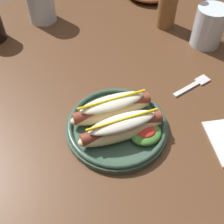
{
  "coord_description": "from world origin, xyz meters",
  "views": [
    {
      "loc": [
        -0.14,
        -0.56,
        1.25
      ],
      "look_at": [
        0.01,
        -0.18,
        0.77
      ],
      "focal_mm": 44.42,
      "sensor_mm": 36.0,
      "label": 1
    }
  ],
  "objects_px": {
    "fork": "(194,85)",
    "water_cup": "(209,27)",
    "hot_dog_plate": "(118,123)",
    "extra_cup": "(40,0)"
  },
  "relations": [
    {
      "from": "fork",
      "to": "water_cup",
      "type": "distance_m",
      "value": 0.2
    },
    {
      "from": "hot_dog_plate",
      "to": "water_cup",
      "type": "height_order",
      "value": "water_cup"
    },
    {
      "from": "hot_dog_plate",
      "to": "water_cup",
      "type": "distance_m",
      "value": 0.43
    },
    {
      "from": "fork",
      "to": "water_cup",
      "type": "relative_size",
      "value": 1.05
    },
    {
      "from": "water_cup",
      "to": "extra_cup",
      "type": "xyz_separation_m",
      "value": [
        -0.43,
        0.32,
        0.01
      ]
    },
    {
      "from": "hot_dog_plate",
      "to": "extra_cup",
      "type": "xyz_separation_m",
      "value": [
        -0.06,
        0.53,
        0.04
      ]
    },
    {
      "from": "hot_dog_plate",
      "to": "water_cup",
      "type": "relative_size",
      "value": 2.01
    },
    {
      "from": "hot_dog_plate",
      "to": "fork",
      "type": "xyz_separation_m",
      "value": [
        0.24,
        0.06,
        -0.02
      ]
    },
    {
      "from": "fork",
      "to": "hot_dog_plate",
      "type": "bearing_deg",
      "value": -178.82
    },
    {
      "from": "fork",
      "to": "water_cup",
      "type": "xyz_separation_m",
      "value": [
        0.13,
        0.15,
        0.06
      ]
    }
  ]
}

